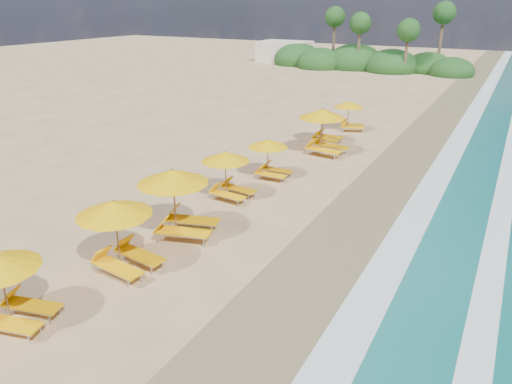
% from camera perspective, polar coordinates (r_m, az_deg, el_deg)
% --- Properties ---
extents(ground, '(160.00, 160.00, 0.00)m').
position_cam_1_polar(ground, '(18.73, -0.00, -3.40)').
color(ground, tan).
rests_on(ground, ground).
extents(wet_sand, '(4.00, 160.00, 0.01)m').
position_cam_1_polar(wet_sand, '(17.36, 11.69, -6.08)').
color(wet_sand, olive).
rests_on(wet_sand, ground).
extents(surf_foam, '(4.00, 160.00, 0.01)m').
position_cam_1_polar(surf_foam, '(16.90, 20.49, -7.87)').
color(surf_foam, white).
rests_on(surf_foam, ground).
extents(station_2, '(2.68, 2.60, 2.16)m').
position_cam_1_polar(station_2, '(14.06, -27.83, -9.98)').
color(station_2, olive).
rests_on(station_2, ground).
extents(station_3, '(2.77, 2.61, 2.43)m').
position_cam_1_polar(station_3, '(15.42, -16.11, -4.64)').
color(station_3, olive).
rests_on(station_3, ground).
extents(station_4, '(3.33, 3.24, 2.63)m').
position_cam_1_polar(station_4, '(17.17, -9.25, -0.78)').
color(station_4, olive).
rests_on(station_4, ground).
extents(station_5, '(2.43, 2.28, 2.16)m').
position_cam_1_polar(station_5, '(20.39, -3.32, 2.42)').
color(station_5, olive).
rests_on(station_5, ground).
extents(station_6, '(2.20, 2.05, 2.00)m').
position_cam_1_polar(station_6, '(22.83, 1.79, 4.39)').
color(station_6, olive).
rests_on(station_6, ground).
extents(station_7, '(3.01, 2.83, 2.63)m').
position_cam_1_polar(station_7, '(26.71, 8.29, 7.60)').
color(station_7, olive).
rests_on(station_7, ground).
extents(station_8, '(2.34, 2.17, 2.13)m').
position_cam_1_polar(station_8, '(29.07, 8.43, 8.21)').
color(station_8, olive).
rests_on(station_8, ground).
extents(station_9, '(2.61, 2.58, 2.02)m').
position_cam_1_polar(station_9, '(32.25, 11.40, 9.29)').
color(station_9, olive).
rests_on(station_9, ground).
extents(treeline, '(25.80, 8.80, 9.74)m').
position_cam_1_polar(treeline, '(63.35, 12.67, 15.23)').
color(treeline, '#163D14').
rests_on(treeline, ground).
extents(beach_building, '(7.00, 5.00, 2.80)m').
position_cam_1_polar(beach_building, '(69.98, 3.48, 16.65)').
color(beach_building, beige).
rests_on(beach_building, ground).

